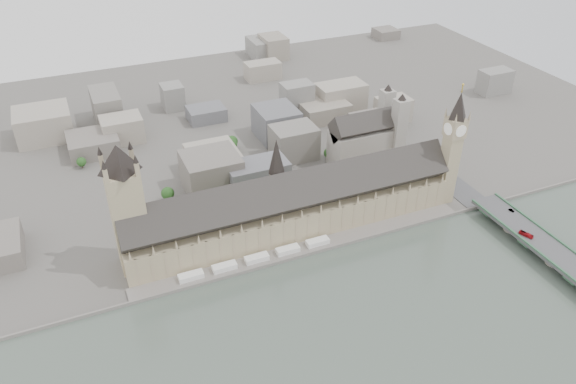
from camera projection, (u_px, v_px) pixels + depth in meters
name	position (u px, v px, depth m)	size (l,w,h in m)	color
ground	(302.00, 244.00, 436.23)	(900.00, 900.00, 0.00)	#595651
embankment_wall	(310.00, 254.00, 423.84)	(600.00, 1.50, 3.00)	slate
river_terrace	(306.00, 248.00, 429.90)	(270.00, 15.00, 2.00)	slate
terrace_tents	(257.00, 258.00, 415.42)	(118.00, 7.00, 4.00)	white
palace_of_westminster	(292.00, 207.00, 439.08)	(265.00, 40.73, 55.44)	tan
elizabeth_tower	(453.00, 141.00, 456.49)	(17.00, 17.00, 107.50)	tan
victoria_tower	(126.00, 202.00, 385.90)	(30.00, 30.00, 100.00)	tan
central_tower	(277.00, 167.00, 421.49)	(13.00, 13.00, 48.00)	tan
westminster_bridge	(547.00, 252.00, 419.56)	(25.00, 325.00, 10.25)	#474749
westminster_abbey	(367.00, 137.00, 532.58)	(68.00, 36.00, 64.00)	gray
city_skyline_inland	(210.00, 103.00, 614.88)	(720.00, 360.00, 38.00)	gray
park_trees	(262.00, 199.00, 475.12)	(110.00, 30.00, 15.00)	#214B1B
red_bus_north	(526.00, 234.00, 427.03)	(2.57, 11.00, 3.06)	red
car_silver	(511.00, 210.00, 455.31)	(1.63, 4.67, 1.54)	gray
car_approach	(454.00, 169.00, 510.05)	(2.15, 5.30, 1.54)	gray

